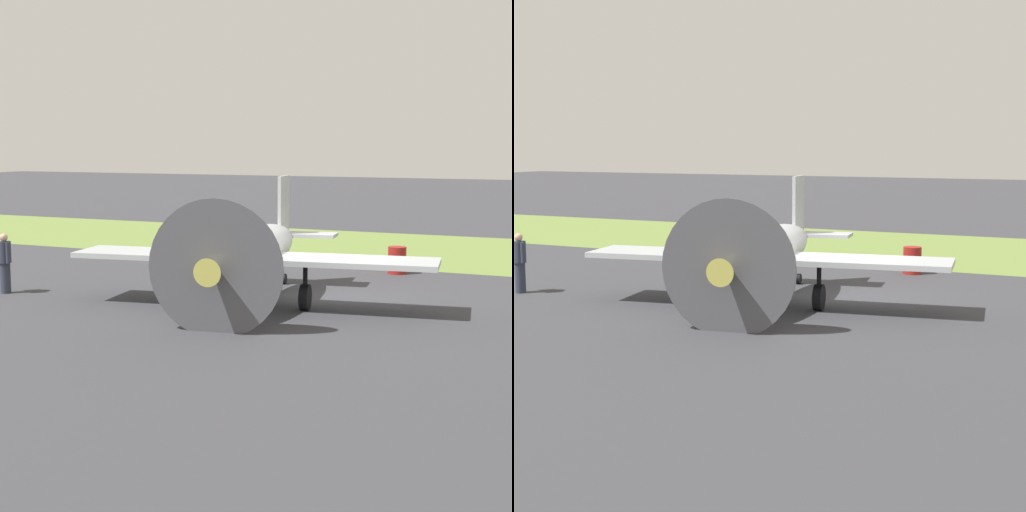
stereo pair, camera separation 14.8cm
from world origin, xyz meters
TOP-DOWN VIEW (x-y plane):
  - ground_plane at (0.00, 0.00)m, footprint 160.00×160.00m
  - grass_verge at (0.00, -11.73)m, footprint 120.00×11.00m
  - airplane_lead at (1.78, 1.43)m, footprint 9.80×7.80m
  - ground_crew_chief at (9.01, 2.89)m, footprint 0.57×0.38m
  - fuel_drum at (-0.29, -5.31)m, footprint 0.60×0.60m

SIDE VIEW (x-z plane):
  - ground_plane at x=0.00m, z-range 0.00..0.00m
  - grass_verge at x=0.00m, z-range 0.00..0.01m
  - fuel_drum at x=-0.29m, z-range 0.00..0.90m
  - ground_crew_chief at x=9.01m, z-range 0.05..1.78m
  - airplane_lead at x=1.78m, z-range -0.28..3.18m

